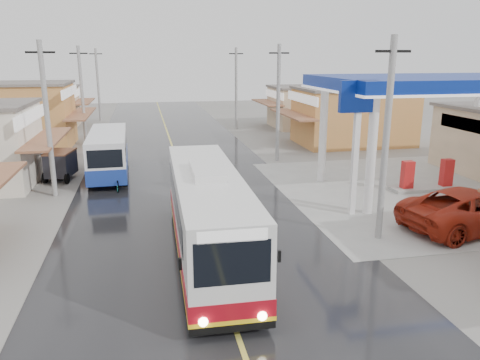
{
  "coord_description": "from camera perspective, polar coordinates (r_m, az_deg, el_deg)",
  "views": [
    {
      "loc": [
        -2.15,
        -16.38,
        7.26
      ],
      "look_at": [
        1.91,
        3.34,
        1.87
      ],
      "focal_mm": 35.0,
      "sensor_mm": 36.0,
      "label": 1
    }
  ],
  "objects": [
    {
      "name": "second_bus",
      "position": [
        30.02,
        -15.74,
        3.25
      ],
      "size": [
        2.38,
        8.14,
        2.68
      ],
      "rotation": [
        0.0,
        0.0,
        0.02
      ],
      "color": "silver",
      "rests_on": "road"
    },
    {
      "name": "utility_poles_right",
      "position": [
        33.49,
        4.53,
        2.41
      ],
      "size": [
        1.6,
        36.0,
        8.0
      ],
      "primitive_type": null,
      "color": "gray",
      "rests_on": "ground"
    },
    {
      "name": "centre_line",
      "position": [
        32.28,
        -7.51,
        1.89
      ],
      "size": [
        0.15,
        90.0,
        0.01
      ],
      "primitive_type": "cube",
      "color": "#D8CC4C",
      "rests_on": "road"
    },
    {
      "name": "shopfronts_right",
      "position": [
        33.95,
        19.06,
        1.8
      ],
      "size": [
        11.0,
        44.0,
        4.8
      ],
      "primitive_type": null,
      "color": "beige",
      "rests_on": "ground"
    },
    {
      "name": "road",
      "position": [
        32.28,
        -7.51,
        1.87
      ],
      "size": [
        12.0,
        90.0,
        0.02
      ],
      "primitive_type": "cube",
      "color": "black",
      "rests_on": "ground"
    },
    {
      "name": "ground",
      "position": [
        18.05,
        -3.84,
        -8.78
      ],
      "size": [
        120.0,
        120.0,
        0.0
      ],
      "primitive_type": "plane",
      "color": "slate",
      "rests_on": "ground"
    },
    {
      "name": "jeepney",
      "position": [
        22.33,
        26.42,
        -3.22
      ],
      "size": [
        6.83,
        4.06,
        1.78
      ],
      "primitive_type": "imported",
      "rotation": [
        0.0,
        0.0,
        1.75
      ],
      "color": "maroon",
      "rests_on": "ground"
    },
    {
      "name": "tricycle_near",
      "position": [
        29.89,
        -21.05,
        1.89
      ],
      "size": [
        1.88,
        2.53,
        1.77
      ],
      "rotation": [
        0.0,
        0.0,
        -0.18
      ],
      "color": "#26262D",
      "rests_on": "ground"
    },
    {
      "name": "utility_poles_left",
      "position": [
        33.54,
        -19.65,
        1.59
      ],
      "size": [
        1.6,
        50.0,
        8.0
      ],
      "primitive_type": null,
      "color": "gray",
      "rests_on": "ground"
    },
    {
      "name": "coach_bus",
      "position": [
        17.11,
        -3.98,
        -4.15
      ],
      "size": [
        2.7,
        11.09,
        3.45
      ],
      "rotation": [
        0.0,
        0.0,
        -0.02
      ],
      "color": "silver",
      "rests_on": "road"
    },
    {
      "name": "cyclist",
      "position": [
        26.83,
        -14.86,
        0.33
      ],
      "size": [
        1.01,
        2.08,
        2.15
      ],
      "rotation": [
        0.0,
        0.0,
        0.16
      ],
      "color": "black",
      "rests_on": "ground"
    }
  ]
}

